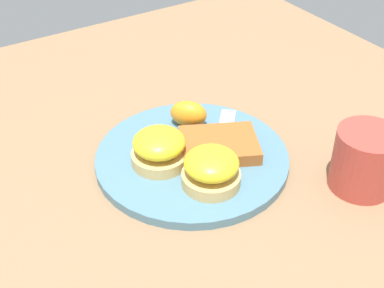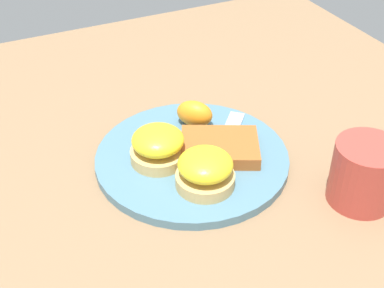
# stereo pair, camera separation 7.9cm
# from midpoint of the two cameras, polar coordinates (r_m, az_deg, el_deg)

# --- Properties ---
(ground_plane) EXTENTS (1.10, 1.10, 0.00)m
(ground_plane) POSITION_cam_midpoint_polar(r_m,az_deg,el_deg) (0.82, 2.76, -2.01)
(ground_plane) COLOR #846647
(plate) EXTENTS (0.29, 0.29, 0.01)m
(plate) POSITION_cam_midpoint_polar(r_m,az_deg,el_deg) (0.82, 2.77, -1.63)
(plate) COLOR slate
(plate) RESTS_ON ground_plane
(sandwich_benedict_left) EXTENTS (0.08, 0.08, 0.05)m
(sandwich_benedict_left) POSITION_cam_midpoint_polar(r_m,az_deg,el_deg) (0.78, -0.77, -0.29)
(sandwich_benedict_left) COLOR tan
(sandwich_benedict_left) RESTS_ON plate
(sandwich_benedict_right) EXTENTS (0.08, 0.08, 0.05)m
(sandwich_benedict_right) POSITION_cam_midpoint_polar(r_m,az_deg,el_deg) (0.74, 4.48, -2.93)
(sandwich_benedict_right) COLOR tan
(sandwich_benedict_right) RESTS_ON plate
(hashbrown_patty) EXTENTS (0.14, 0.13, 0.02)m
(hashbrown_patty) POSITION_cam_midpoint_polar(r_m,az_deg,el_deg) (0.81, 5.76, -0.43)
(hashbrown_patty) COLOR #A15524
(hashbrown_patty) RESTS_ON plate
(orange_wedge) EXTENTS (0.07, 0.07, 0.04)m
(orange_wedge) POSITION_cam_midpoint_polar(r_m,az_deg,el_deg) (0.86, 2.90, 3.17)
(orange_wedge) COLOR orange
(orange_wedge) RESTS_ON plate
(fork) EXTENTS (0.16, 0.17, 0.00)m
(fork) POSITION_cam_midpoint_polar(r_m,az_deg,el_deg) (0.83, 6.24, -0.21)
(fork) COLOR silver
(fork) RESTS_ON plate
(cup) EXTENTS (0.12, 0.09, 0.09)m
(cup) POSITION_cam_midpoint_polar(r_m,az_deg,el_deg) (0.78, 20.78, -3.04)
(cup) COLOR #B23D33
(cup) RESTS_ON ground_plane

